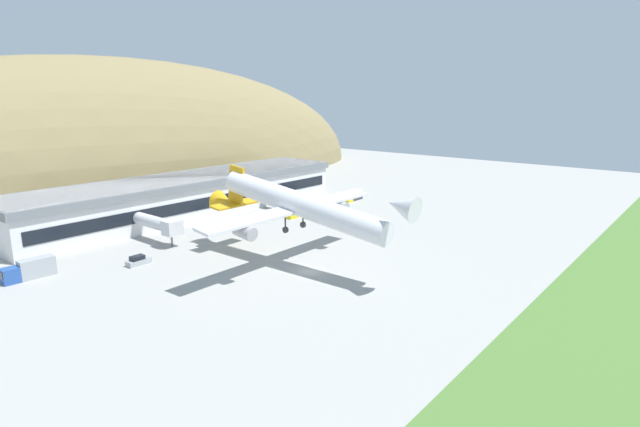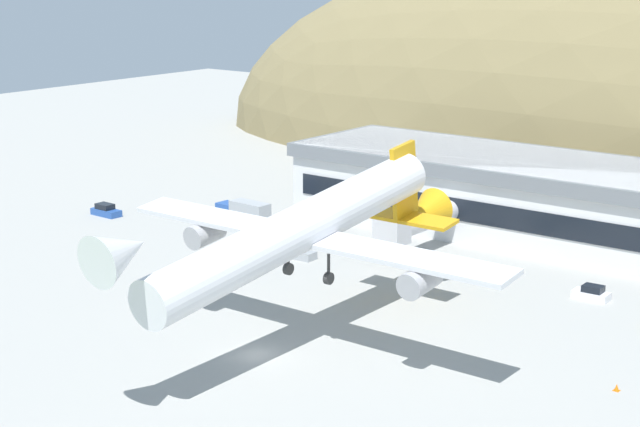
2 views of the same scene
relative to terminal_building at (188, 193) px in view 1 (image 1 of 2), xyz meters
The scene contains 12 objects.
ground_plane 53.26m from the terminal_building, 104.21° to the right, with size 330.67×330.67×0.00m, color #9E9E99.
hill_backdrop 50.87m from the terminal_building, 80.03° to the left, with size 227.15×63.29×82.30m, color olive.
terminal_building is the anchor object (origin of this frame).
jetway_0 25.64m from the terminal_building, 139.00° to the right, with size 3.38×13.72×5.43m.
jetway_1 23.80m from the terminal_building, 41.14° to the right, with size 3.38×11.54×5.43m.
cargo_airplane 48.81m from the terminal_building, 103.31° to the right, with size 40.17×45.23×10.34m.
service_car_1 27.42m from the terminal_building, 59.46° to the right, with size 4.08×1.85×1.67m.
service_car_2 39.37m from the terminal_building, 139.03° to the right, with size 4.37×1.92×1.70m.
service_car_3 19.69m from the terminal_building, 79.56° to the right, with size 3.75×1.95×1.48m.
fuel_truck 48.22m from the terminal_building, 157.76° to the right, with size 8.10×2.60×3.20m.
box_truck 45.75m from the terminal_building, 29.30° to the right, with size 7.59×2.41×3.02m.
traffic_cone_0 42.30m from the terminal_building, 69.25° to the right, with size 0.52×0.52×0.58m.
Camera 1 is at (-60.66, -52.69, 29.30)m, focal length 28.00 mm.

